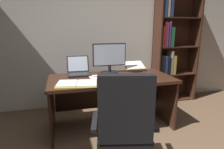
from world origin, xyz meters
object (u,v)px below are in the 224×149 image
at_px(notepad, 95,77).
at_px(reading_stand_with_book, 135,66).
at_px(desk, 110,89).
at_px(office_chair, 124,133).
at_px(laptop, 79,71).
at_px(keyboard, 118,80).
at_px(pen, 97,76).
at_px(computer_mouse, 139,77).
at_px(monitor, 109,58).
at_px(bookshelf, 170,50).
at_px(open_binder, 77,83).

bearing_deg(notepad, reading_stand_with_book, 23.75).
relative_size(desk, office_chair, 1.65).
height_order(laptop, keyboard, laptop).
height_order(desk, pen, pen).
distance_m(computer_mouse, reading_stand_with_book, 0.55).
distance_m(desk, office_chair, 1.03).
bearing_deg(reading_stand_with_book, notepad, -156.25).
relative_size(laptop, reading_stand_with_book, 1.04).
bearing_deg(monitor, keyboard, -90.00).
bearing_deg(laptop, keyboard, -45.09).
bearing_deg(keyboard, bookshelf, 34.94).
bearing_deg(desk, reading_stand_with_book, 29.94).
xyz_separation_m(bookshelf, reading_stand_with_book, (-0.87, -0.38, -0.19)).
xyz_separation_m(monitor, pen, (-0.24, -0.23, -0.21)).
xyz_separation_m(bookshelf, computer_mouse, (-1.00, -0.91, -0.23)).
bearing_deg(office_chair, open_binder, 129.84).
xyz_separation_m(desk, office_chair, (-0.12, -1.02, -0.10)).
relative_size(monitor, reading_stand_with_book, 1.53).
bearing_deg(office_chair, monitor, 95.24).
relative_size(office_chair, laptop, 2.99).
relative_size(open_binder, notepad, 2.53).
height_order(monitor, keyboard, monitor).
bearing_deg(monitor, bookshelf, 19.40).
bearing_deg(open_binder, notepad, 55.84).
bearing_deg(office_chair, pen, 107.34).
relative_size(laptop, open_binder, 0.65).
relative_size(monitor, notepad, 2.40).
distance_m(bookshelf, laptop, 1.83).
relative_size(computer_mouse, notepad, 0.50).
height_order(desk, open_binder, open_binder).
xyz_separation_m(monitor, reading_stand_with_book, (0.44, 0.08, -0.16)).
bearing_deg(computer_mouse, bookshelf, 42.22).
bearing_deg(keyboard, computer_mouse, 0.00).
distance_m(computer_mouse, notepad, 0.60).
bearing_deg(desk, monitor, 77.63).
height_order(desk, notepad, notepad).
bearing_deg(keyboard, laptop, 134.91).
height_order(keyboard, open_binder, same).
height_order(computer_mouse, pen, computer_mouse).
distance_m(keyboard, open_binder, 0.53).
distance_m(open_binder, pen, 0.40).
bearing_deg(computer_mouse, monitor, 123.60).
xyz_separation_m(office_chair, notepad, (-0.10, 0.99, 0.30)).
bearing_deg(pen, notepad, 180.00).
height_order(computer_mouse, open_binder, computer_mouse).
distance_m(monitor, open_binder, 0.76).
height_order(bookshelf, pen, bookshelf).
bearing_deg(open_binder, laptop, 92.94).
relative_size(bookshelf, monitor, 4.17).
relative_size(laptop, pen, 2.45).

